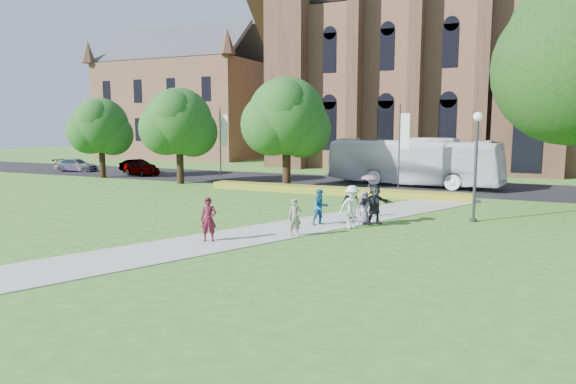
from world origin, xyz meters
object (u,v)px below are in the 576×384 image
at_px(car_0, 142,167).
at_px(car_2, 76,165).
at_px(streetlamp, 476,153).
at_px(car_1, 138,166).
at_px(pedestrian_0, 209,219).
at_px(tour_coach, 413,162).

distance_m(car_0, car_2, 8.53).
distance_m(streetlamp, car_1, 34.49).
bearing_deg(pedestrian_0, streetlamp, 19.67).
height_order(streetlamp, pedestrian_0, streetlamp).
relative_size(car_1, car_2, 0.90).
xyz_separation_m(tour_coach, pedestrian_0, (-3.77, -22.49, -0.92)).
distance_m(streetlamp, car_2, 40.25).
bearing_deg(car_0, car_2, 106.72).
distance_m(tour_coach, car_0, 24.43).
bearing_deg(tour_coach, pedestrian_0, 179.55).
relative_size(tour_coach, pedestrian_0, 7.44).
distance_m(car_0, car_1, 2.54).
bearing_deg(pedestrian_0, car_0, 110.75).
relative_size(car_0, pedestrian_0, 2.35).
height_order(tour_coach, car_0, tour_coach).
bearing_deg(streetlamp, car_1, 157.24).
height_order(streetlamp, tour_coach, streetlamp).
relative_size(streetlamp, tour_coach, 0.40).
distance_m(streetlamp, tour_coach, 14.71).
xyz_separation_m(car_0, pedestrian_0, (20.56, -20.53, 0.19)).
bearing_deg(car_2, streetlamp, -121.08).
bearing_deg(car_0, car_1, 67.66).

